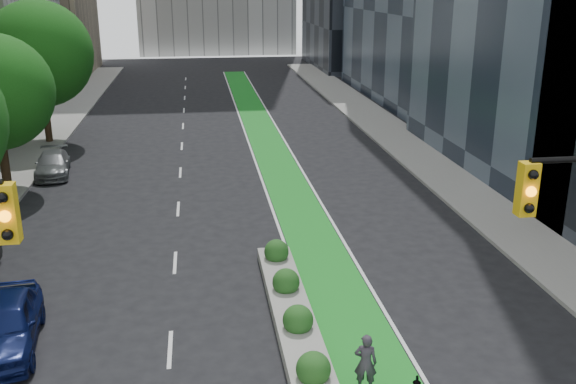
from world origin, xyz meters
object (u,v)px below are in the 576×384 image
object	(u,v)px
median_planter	(293,311)
parked_car_left_near	(5,324)
cyclist	(366,363)
parked_car_left_far	(53,164)

from	to	relation	value
median_planter	parked_car_left_near	world-z (taller)	parked_car_left_near
cyclist	parked_car_left_near	bearing A→B (deg)	-3.49
cyclist	parked_car_left_near	distance (m)	10.19
median_planter	parked_car_left_near	bearing A→B (deg)	-178.05
cyclist	parked_car_left_far	size ratio (longest dim) A/B	0.38
cyclist	parked_car_left_far	distance (m)	24.24
median_planter	cyclist	bearing A→B (deg)	-70.30
median_planter	parked_car_left_far	distance (m)	20.40
cyclist	median_planter	bearing A→B (deg)	-54.33
parked_car_left_far	cyclist	bearing A→B (deg)	-68.29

